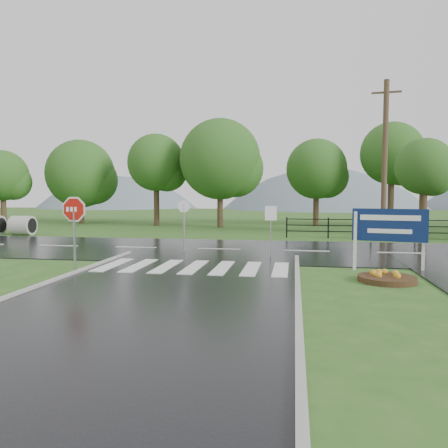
# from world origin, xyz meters

# --- Properties ---
(ground) EXTENTS (120.00, 120.00, 0.00)m
(ground) POSITION_xyz_m (0.00, 0.00, 0.00)
(ground) COLOR #2E5A1E
(ground) RESTS_ON ground
(main_road) EXTENTS (90.00, 8.00, 0.04)m
(main_road) POSITION_xyz_m (0.00, 10.00, 0.00)
(main_road) COLOR black
(main_road) RESTS_ON ground
(crosswalk) EXTENTS (6.50, 2.80, 0.02)m
(crosswalk) POSITION_xyz_m (0.00, 5.00, 0.06)
(crosswalk) COLOR silver
(crosswalk) RESTS_ON ground
(curb_right) EXTENTS (0.15, 24.00, 0.12)m
(curb_right) POSITION_xyz_m (3.55, -4.00, 0.00)
(curb_right) COLOR #A3A39B
(curb_right) RESTS_ON ground
(fence_west) EXTENTS (9.58, 0.08, 1.20)m
(fence_west) POSITION_xyz_m (7.75, 16.00, 0.72)
(fence_west) COLOR black
(fence_west) RESTS_ON ground
(hills) EXTENTS (102.00, 48.00, 48.00)m
(hills) POSITION_xyz_m (3.49, 65.00, -15.54)
(hills) COLOR slate
(hills) RESTS_ON ground
(treeline) EXTENTS (83.20, 5.20, 10.00)m
(treeline) POSITION_xyz_m (1.00, 24.00, 0.00)
(treeline) COLOR #25561A
(treeline) RESTS_ON ground
(stop_sign) EXTENTS (1.19, 0.09, 2.67)m
(stop_sign) POSITION_xyz_m (-4.01, 4.18, 1.86)
(stop_sign) COLOR #939399
(stop_sign) RESTS_ON ground
(estate_billboard) EXTENTS (2.37, 0.54, 2.11)m
(estate_billboard) POSITION_xyz_m (6.60, 5.61, 1.45)
(estate_billboard) COLOR silver
(estate_billboard) RESTS_ON ground
(flower_bed) EXTENTS (1.69, 1.69, 0.34)m
(flower_bed) POSITION_xyz_m (6.18, 3.73, 0.13)
(flower_bed) COLOR #332111
(flower_bed) RESTS_ON ground
(reg_sign_small) EXTENTS (0.47, 0.06, 2.11)m
(reg_sign_small) POSITION_xyz_m (2.51, 7.82, 1.50)
(reg_sign_small) COLOR #939399
(reg_sign_small) RESTS_ON ground
(reg_sign_round) EXTENTS (0.54, 0.07, 2.30)m
(reg_sign_round) POSITION_xyz_m (-1.40, 9.08, 1.45)
(reg_sign_round) COLOR #939399
(reg_sign_round) RESTS_ON ground
(utility_pole_east) EXTENTS (1.55, 0.31, 8.75)m
(utility_pole_east) POSITION_xyz_m (8.29, 15.50, 4.45)
(utility_pole_east) COLOR #473523
(utility_pole_east) RESTS_ON ground
(entrance_tree_left) EXTENTS (3.30, 3.30, 5.82)m
(entrance_tree_left) POSITION_xyz_m (10.90, 17.50, 4.12)
(entrance_tree_left) COLOR #3D2B1C
(entrance_tree_left) RESTS_ON ground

